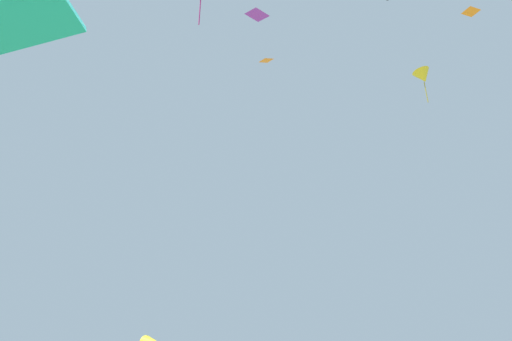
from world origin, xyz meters
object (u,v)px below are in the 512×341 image
(distant_kite_orange_high_left, at_px, (266,60))
(distant_kite_yellow_low_right, at_px, (423,76))
(distant_kite_orange_far_center, at_px, (471,11))
(distant_kite_purple_mid_right, at_px, (257,14))

(distant_kite_orange_high_left, bearing_deg, distant_kite_yellow_low_right, 82.09)
(distant_kite_orange_far_center, bearing_deg, distant_kite_yellow_low_right, 116.42)
(distant_kite_purple_mid_right, height_order, distant_kite_orange_high_left, distant_kite_purple_mid_right)
(distant_kite_orange_high_left, bearing_deg, distant_kite_orange_far_center, 43.70)
(distant_kite_purple_mid_right, distance_m, distant_kite_orange_high_left, 4.91)
(distant_kite_purple_mid_right, xyz_separation_m, distant_kite_yellow_low_right, (3.67, 14.33, 3.59))
(distant_kite_purple_mid_right, height_order, distant_kite_orange_far_center, distant_kite_purple_mid_right)
(distant_kite_orange_far_center, relative_size, distant_kite_orange_high_left, 1.15)
(distant_kite_purple_mid_right, bearing_deg, distant_kite_yellow_low_right, 75.63)
(distant_kite_purple_mid_right, height_order, distant_kite_yellow_low_right, distant_kite_yellow_low_right)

